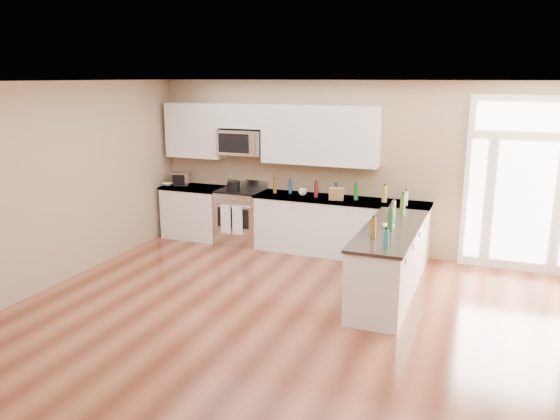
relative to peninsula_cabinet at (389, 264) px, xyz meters
name	(u,v)px	position (x,y,z in m)	size (l,w,h in m)	color
ground	(256,361)	(-0.93, -2.24, -0.43)	(8.00, 8.00, 0.00)	#5B2919
room_shell	(255,199)	(-0.93, -2.24, 1.27)	(8.00, 8.00, 8.00)	#A08465
back_cabinet_left	(195,213)	(-3.80, 1.45, 0.00)	(1.10, 0.66, 0.94)	white
back_cabinet_right	(340,229)	(-1.08, 1.45, 0.00)	(2.85, 0.66, 0.94)	white
peninsula_cabinet	(389,264)	(0.00, 0.00, 0.00)	(0.69, 2.32, 0.94)	white
upper_cabinet_left	(195,130)	(-3.81, 1.59, 1.49)	(1.04, 0.33, 0.95)	white
upper_cabinet_right	(320,135)	(-1.50, 1.59, 1.49)	(1.94, 0.33, 0.95)	white
upper_cabinet_short	(242,116)	(-2.88, 1.59, 1.77)	(0.82, 0.33, 0.40)	white
microwave	(242,142)	(-2.88, 1.56, 1.33)	(0.78, 0.41, 0.42)	silver
entry_door	(525,186)	(1.62, 1.71, 0.87)	(1.70, 0.10, 2.60)	white
kitchen_range	(241,216)	(-2.86, 1.45, 0.04)	(0.77, 0.69, 1.08)	silver
stockpot	(234,186)	(-2.94, 1.34, 0.60)	(0.22, 0.22, 0.17)	black
toaster_oven	(182,179)	(-4.04, 1.46, 0.63)	(0.28, 0.22, 0.24)	silver
cardboard_box	(336,194)	(-1.12, 1.36, 0.60)	(0.23, 0.17, 0.19)	olive
bowl_left	(167,184)	(-4.28, 1.35, 0.53)	(0.18, 0.18, 0.04)	white
bowl_peninsula	(389,226)	(-0.02, -0.04, 0.53)	(0.16, 0.16, 0.05)	white
cup_counter	(303,192)	(-1.73, 1.47, 0.56)	(0.14, 0.14, 0.11)	white
counter_bottles	(363,203)	(-0.55, 0.76, 0.63)	(2.38, 2.44, 0.32)	#19591E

